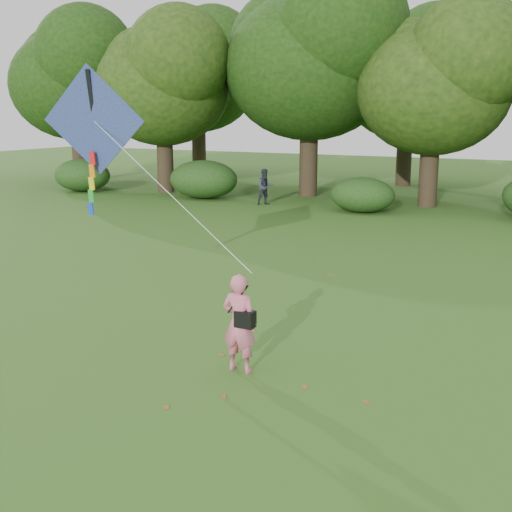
% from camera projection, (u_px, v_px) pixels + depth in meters
% --- Properties ---
extents(ground, '(100.00, 100.00, 0.00)m').
position_uv_depth(ground, '(262.00, 387.00, 9.61)').
color(ground, '#265114').
rests_on(ground, ground).
extents(man_kite_flyer, '(0.58, 0.38, 1.59)m').
position_uv_depth(man_kite_flyer, '(239.00, 323.00, 10.05)').
color(man_kite_flyer, '#E06984').
rests_on(man_kite_flyer, ground).
extents(bystander_left, '(0.96, 0.97, 1.58)m').
position_uv_depth(bystander_left, '(265.00, 187.00, 28.16)').
color(bystander_left, '#2B2E3A').
rests_on(bystander_left, ground).
extents(crossbody_bag, '(0.43, 0.20, 0.67)m').
position_uv_depth(crossbody_bag, '(245.00, 318.00, 9.95)').
color(crossbody_bag, black).
rests_on(crossbody_bag, ground).
extents(flying_kite, '(5.54, 2.08, 3.30)m').
position_uv_depth(flying_kite, '(94.00, 124.00, 12.73)').
color(flying_kite, '#2935B5').
rests_on(flying_kite, ground).
extents(shrub_band, '(39.15, 3.22, 1.88)m').
position_uv_depth(shrub_band, '(447.00, 195.00, 25.02)').
color(shrub_band, '#264919').
rests_on(shrub_band, ground).
extents(fallen_leaves, '(9.21, 14.53, 0.01)m').
position_uv_depth(fallen_leaves, '(288.00, 341.00, 11.50)').
color(fallen_leaves, brown).
rests_on(fallen_leaves, ground).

